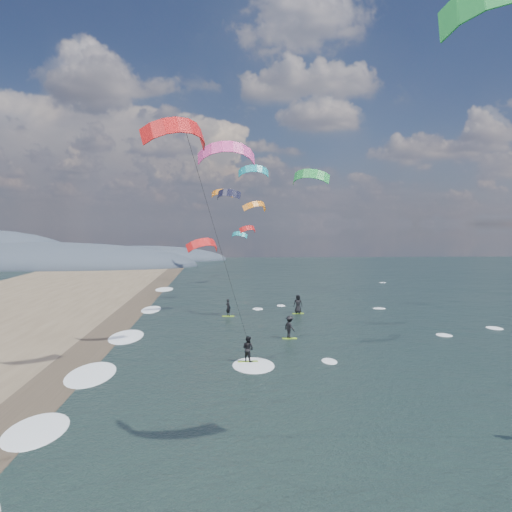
{
  "coord_description": "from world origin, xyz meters",
  "views": [
    {
      "loc": [
        -2.72,
        -17.99,
        8.68
      ],
      "look_at": [
        -1.0,
        12.0,
        7.0
      ],
      "focal_mm": 40.0,
      "sensor_mm": 36.0,
      "label": 1
    }
  ],
  "objects": [
    {
      "name": "coastal_hills",
      "position": [
        -44.84,
        107.86,
        0.0
      ],
      "size": [
        80.0,
        41.0,
        15.0
      ],
      "color": "#3D4756",
      "rests_on": "ground"
    },
    {
      "name": "shoreline_surf",
      "position": [
        -10.8,
        14.75,
        0.0
      ],
      "size": [
        2.4,
        79.4,
        0.11
      ],
      "color": "white",
      "rests_on": "ground"
    },
    {
      "name": "bg_kite_field",
      "position": [
        -0.43,
        52.62,
        11.62
      ],
      "size": [
        12.11,
        71.25,
        9.11
      ],
      "color": "#D83F8C",
      "rests_on": "ground"
    },
    {
      "name": "ground",
      "position": [
        0.0,
        0.0,
        0.0
      ],
      "size": [
        260.0,
        260.0,
        0.0
      ],
      "primitive_type": "plane",
      "color": "black",
      "rests_on": "ground"
    },
    {
      "name": "far_kitesurfers",
      "position": [
        2.42,
        30.66,
        0.89
      ],
      "size": [
        7.88,
        13.0,
        1.84
      ],
      "color": "#88C122",
      "rests_on": "ground"
    },
    {
      "name": "kitesurfer_near_b",
      "position": [
        -3.52,
        13.13,
        9.42
      ],
      "size": [
        7.01,
        8.96,
        14.66
      ],
      "color": "#88C122",
      "rests_on": "ground"
    },
    {
      "name": "wet_sand_strip",
      "position": [
        -12.0,
        10.0,
        0.0
      ],
      "size": [
        3.0,
        240.0,
        0.0
      ],
      "primitive_type": "cube",
      "color": "#382D23",
      "rests_on": "ground"
    }
  ]
}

